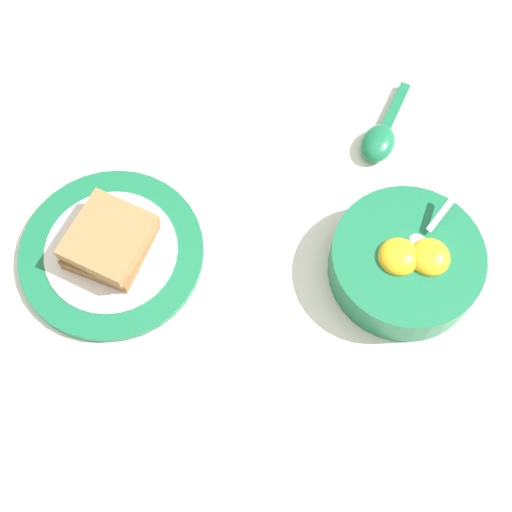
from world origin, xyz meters
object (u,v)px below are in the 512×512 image
(toast_plate, at_px, (112,253))
(soup_spoon, at_px, (381,137))
(egg_bowl, at_px, (406,262))
(toast_sandwich, at_px, (109,241))

(toast_plate, relative_size, soup_spoon, 1.65)
(egg_bowl, relative_size, toast_plate, 0.79)
(toast_plate, bearing_deg, egg_bowl, 41.07)
(egg_bowl, relative_size, soup_spoon, 1.31)
(egg_bowl, bearing_deg, toast_plate, -138.93)
(egg_bowl, xyz_separation_m, toast_plate, (-0.26, -0.23, -0.02))
(toast_plate, xyz_separation_m, soup_spoon, (0.12, 0.34, 0.01))
(toast_sandwich, bearing_deg, egg_bowl, 40.36)
(toast_plate, bearing_deg, soup_spoon, 70.24)
(egg_bowl, bearing_deg, soup_spoon, 139.06)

